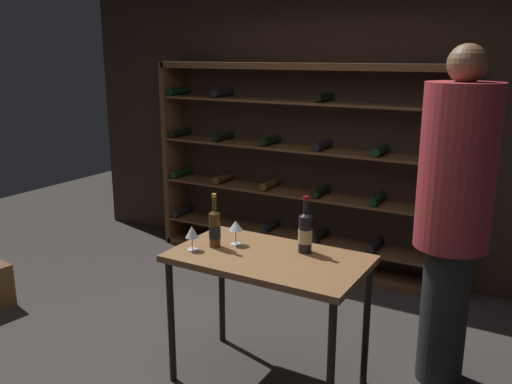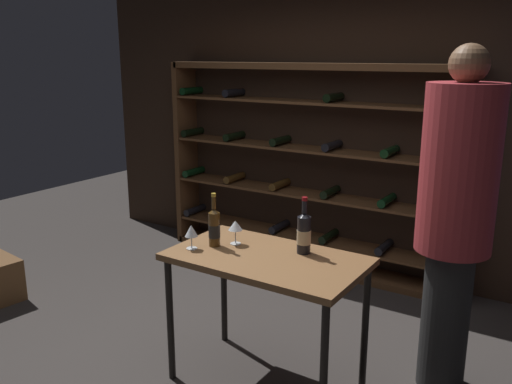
{
  "view_description": "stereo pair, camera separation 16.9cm",
  "coord_description": "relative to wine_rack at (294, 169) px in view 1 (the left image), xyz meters",
  "views": [
    {
      "loc": [
        1.81,
        -2.61,
        2.02
      ],
      "look_at": [
        0.18,
        0.21,
        1.19
      ],
      "focal_mm": 37.74,
      "sensor_mm": 36.0,
      "label": 1
    },
    {
      "loc": [
        1.95,
        -2.52,
        2.02
      ],
      "look_at": [
        0.18,
        0.21,
        1.19
      ],
      "focal_mm": 37.74,
      "sensor_mm": 36.0,
      "label": 2
    }
  ],
  "objects": [
    {
      "name": "tasting_table",
      "position": [
        0.76,
        -1.9,
        -0.2
      ],
      "size": [
        1.17,
        0.67,
        0.86
      ],
      "color": "brown",
      "rests_on": "ground"
    },
    {
      "name": "ground_plane",
      "position": [
        0.39,
        -1.94,
        -0.96
      ],
      "size": [
        10.31,
        10.31,
        0.0
      ],
      "primitive_type": "plane",
      "color": "#383330"
    },
    {
      "name": "wine_bottle_green_slim",
      "position": [
        0.92,
        -1.73,
        0.02
      ],
      "size": [
        0.09,
        0.09,
        0.35
      ],
      "color": "black",
      "rests_on": "tasting_table"
    },
    {
      "name": "back_wall",
      "position": [
        0.39,
        0.21,
        0.43
      ],
      "size": [
        5.92,
        0.1,
        2.79
      ],
      "primitive_type": "cube",
      "color": "#332319",
      "rests_on": "ground"
    },
    {
      "name": "person_bystander_red_print",
      "position": [
        1.68,
        -1.31,
        0.2
      ],
      "size": [
        0.44,
        0.44,
        2.08
      ],
      "rotation": [
        0.0,
        0.0,
        2.26
      ],
      "color": "black",
      "rests_on": "ground"
    },
    {
      "name": "wine_glass_stemmed_right",
      "position": [
        0.3,
        -2.05,
        0.0
      ],
      "size": [
        0.08,
        0.08,
        0.15
      ],
      "color": "silver",
      "rests_on": "tasting_table"
    },
    {
      "name": "wine_glass_stemmed_center",
      "position": [
        0.48,
        -1.83,
        0.01
      ],
      "size": [
        0.09,
        0.09,
        0.16
      ],
      "color": "silver",
      "rests_on": "tasting_table"
    },
    {
      "name": "wine_rack",
      "position": [
        0.0,
        0.0,
        0.0
      ],
      "size": [
        3.0,
        0.32,
        1.95
      ],
      "color": "brown",
      "rests_on": "ground"
    },
    {
      "name": "wine_bottle_red_label",
      "position": [
        0.39,
        -1.93,
        0.02
      ],
      "size": [
        0.07,
        0.07,
        0.34
      ],
      "color": "#4C3314",
      "rests_on": "tasting_table"
    }
  ]
}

